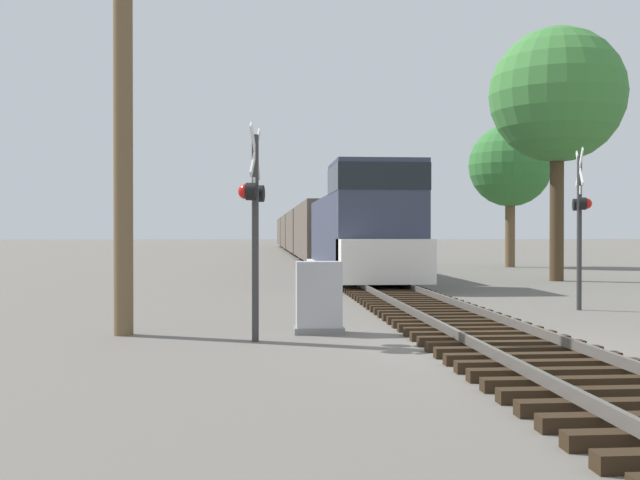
{
  "coord_description": "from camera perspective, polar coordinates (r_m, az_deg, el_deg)",
  "views": [
    {
      "loc": [
        -3.95,
        -12.01,
        1.9
      ],
      "look_at": [
        -2.61,
        4.44,
        1.74
      ],
      "focal_mm": 42.0,
      "sensor_mm": 36.0,
      "label": 1
    }
  ],
  "objects": [
    {
      "name": "utility_pole",
      "position": [
        14.54,
        -14.78,
        10.62
      ],
      "size": [
        1.8,
        0.35,
        8.72
      ],
      "color": "brown",
      "rests_on": "ground"
    },
    {
      "name": "ground_plane",
      "position": [
        12.78,
        13.52,
        -8.01
      ],
      "size": [
        400.0,
        400.0,
        0.0
      ],
      "primitive_type": "plane",
      "color": "#666059"
    },
    {
      "name": "tree_mid_background",
      "position": [
        42.68,
        14.29,
        5.48
      ],
      "size": [
        4.54,
        4.54,
        7.88
      ],
      "color": "brown",
      "rests_on": "ground"
    },
    {
      "name": "freight_train",
      "position": [
        63.78,
        -1.12,
        0.6
      ],
      "size": [
        3.0,
        82.91,
        4.28
      ],
      "color": "#33384C",
      "rests_on": "ground"
    },
    {
      "name": "tree_far_right",
      "position": [
        31.28,
        17.62,
        10.4
      ],
      "size": [
        5.28,
        5.28,
        9.94
      ],
      "color": "#473521",
      "rests_on": "ground"
    },
    {
      "name": "relay_cabinet",
      "position": [
        14.15,
        -0.09,
        -4.44
      ],
      "size": [
        0.94,
        0.57,
        1.36
      ],
      "color": "slate",
      "rests_on": "ground"
    },
    {
      "name": "crossing_signal_near",
      "position": [
        13.08,
        -5.07,
        2.45
      ],
      "size": [
        0.46,
        1.02,
        3.77
      ],
      "rotation": [
        0.0,
        0.0,
        -1.75
      ],
      "color": "#333333",
      "rests_on": "ground"
    },
    {
      "name": "rail_track_bed",
      "position": [
        12.76,
        13.52,
        -7.41
      ],
      "size": [
        2.6,
        160.0,
        0.31
      ],
      "color": "black",
      "rests_on": "ground"
    },
    {
      "name": "crossing_signal_far",
      "position": [
        19.41,
        19.23,
        1.92
      ],
      "size": [
        0.52,
        1.01,
        3.95
      ],
      "rotation": [
        0.0,
        0.0,
        1.33
      ],
      "color": "#333333",
      "rests_on": "ground"
    }
  ]
}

